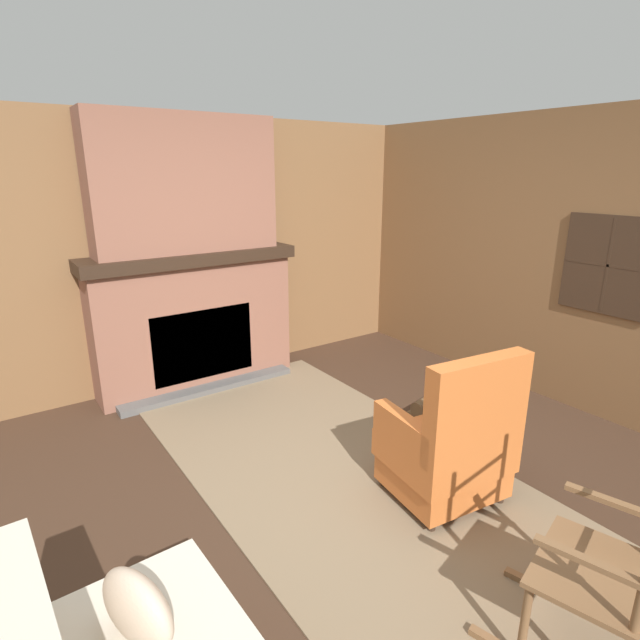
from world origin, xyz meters
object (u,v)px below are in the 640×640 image
firewood_stack (437,410)px  storage_case (247,238)px  armchair (450,447)px  decorative_plate_on_mantel (178,240)px  oil_lamp_vase (107,247)px  rocking_chair (603,577)px

firewood_stack → storage_case: (-1.94, -0.72, 1.27)m
storage_case → armchair: bearing=-0.3°
armchair → storage_case: size_ratio=4.40×
firewood_stack → decorative_plate_on_mantel: decorative_plate_on_mantel is taller
armchair → storage_case: (-2.69, 0.01, 1.00)m
armchair → firewood_stack: size_ratio=2.05×
firewood_stack → oil_lamp_vase: bearing=-133.7°
firewood_stack → storage_case: size_ratio=2.15×
rocking_chair → oil_lamp_vase: 4.02m
oil_lamp_vase → firewood_stack: bearing=46.3°
storage_case → decorative_plate_on_mantel: bearing=-91.7°
armchair → oil_lamp_vase: (-2.69, -1.29, 1.03)m
decorative_plate_on_mantel → armchair: bearing=14.0°
firewood_stack → decorative_plate_on_mantel: 2.75m
armchair → decorative_plate_on_mantel: decorative_plate_on_mantel is taller
storage_case → decorative_plate_on_mantel: 0.69m
decorative_plate_on_mantel → storage_case: bearing=88.3°
rocking_chair → storage_case: storage_case is taller
decorative_plate_on_mantel → oil_lamp_vase: bearing=-88.1°
armchair → oil_lamp_vase: 3.15m
rocking_chair → firewood_stack: bearing=-45.4°
storage_case → decorative_plate_on_mantel: size_ratio=1.04×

